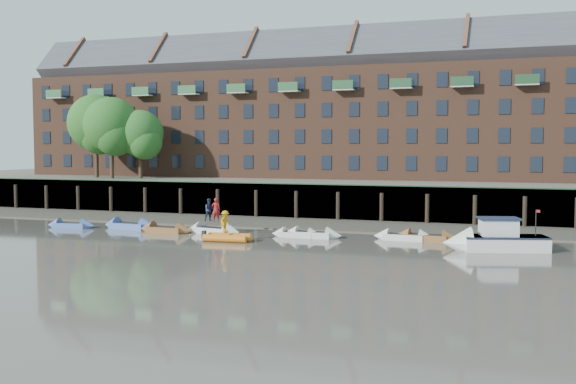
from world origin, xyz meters
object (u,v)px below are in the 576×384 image
at_px(rowboat_6, 404,237).
at_px(motor_launch, 488,240).
at_px(rowboat_0, 71,225).
at_px(rowboat_1, 130,226).
at_px(rowboat_5, 312,235).
at_px(person_rower_b, 210,210).
at_px(rowboat_4, 297,234).
at_px(rowboat_2, 166,230).
at_px(rowboat_7, 426,238).
at_px(rowboat_3, 213,230).
at_px(person_rib_crew, 225,222).
at_px(rib_tender, 229,238).
at_px(person_rower_a, 216,210).

xyz_separation_m(rowboat_6, motor_launch, (5.89, -3.02, 0.47)).
bearing_deg(rowboat_0, rowboat_1, 2.04).
xyz_separation_m(rowboat_5, person_rower_b, (-8.28, -0.14, 1.59)).
xyz_separation_m(rowboat_4, rowboat_5, (1.15, 0.10, 0.03)).
distance_m(rowboat_0, rowboat_5, 20.66).
xyz_separation_m(rowboat_4, rowboat_6, (7.80, 0.98, 0.03)).
distance_m(rowboat_2, rowboat_7, 19.94).
bearing_deg(rowboat_4, rowboat_3, -177.35).
bearing_deg(rowboat_5, person_rib_crew, -144.58).
distance_m(rowboat_1, rowboat_2, 4.13).
bearing_deg(rowboat_0, person_rower_b, -5.35).
relative_size(rowboat_0, rowboat_7, 0.89).
bearing_deg(rowboat_3, motor_launch, 6.13).
bearing_deg(rib_tender, rowboat_0, 165.14).
xyz_separation_m(rowboat_0, person_rower_a, (12.94, 0.57, 1.65)).
distance_m(rowboat_0, rowboat_6, 27.34).
xyz_separation_m(rowboat_2, person_rower_b, (3.36, 0.87, 1.59)).
xyz_separation_m(rowboat_5, rib_tender, (-5.03, -3.72, 0.03)).
xyz_separation_m(rowboat_6, person_rower_a, (-14.35, -1.11, 1.63)).
bearing_deg(rowboat_3, person_rib_crew, -41.98).
height_order(rowboat_5, rowboat_7, rowboat_7).
height_order(rowboat_3, rib_tender, rowboat_3).
bearing_deg(motor_launch, rowboat_4, -24.38).
bearing_deg(person_rower_a, rowboat_4, 161.73).
bearing_deg(rowboat_4, rib_tender, -136.11).
distance_m(rowboat_5, person_rib_crew, 6.61).
height_order(rowboat_1, person_rower_a, person_rower_a).
xyz_separation_m(rowboat_4, person_rib_crew, (-4.16, -3.66, 1.17)).
distance_m(rowboat_0, motor_launch, 33.21).
distance_m(rowboat_0, rowboat_1, 5.11).
xyz_separation_m(rowboat_3, motor_launch, (20.43, -1.82, 0.45)).
bearing_deg(rib_tender, rowboat_3, 125.77).
relative_size(rowboat_2, person_rower_a, 2.54).
bearing_deg(person_rower_b, rowboat_0, 141.64).
distance_m(rowboat_2, rowboat_5, 11.68).
relative_size(rowboat_5, rowboat_7, 0.93).
xyz_separation_m(motor_launch, person_rower_a, (-20.24, 1.91, 1.16)).
bearing_deg(rowboat_2, person_rower_a, 13.00).
xyz_separation_m(rowboat_2, person_rower_a, (3.94, 0.79, 1.63)).
distance_m(rowboat_4, person_rib_crew, 5.66).
height_order(rowboat_2, rib_tender, rowboat_2).
xyz_separation_m(rowboat_0, motor_launch, (33.18, -1.34, 0.48)).
bearing_deg(rowboat_5, rowboat_3, -177.59).
bearing_deg(rowboat_1, rowboat_6, 6.11).
bearing_deg(rowboat_2, motor_launch, -0.99).
relative_size(motor_launch, person_rib_crew, 4.32).
bearing_deg(motor_launch, rowboat_2, -18.57).
bearing_deg(rowboat_4, motor_launch, -7.62).
bearing_deg(rowboat_0, rowboat_2, -9.76).
bearing_deg(motor_launch, rowboat_6, -43.03).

